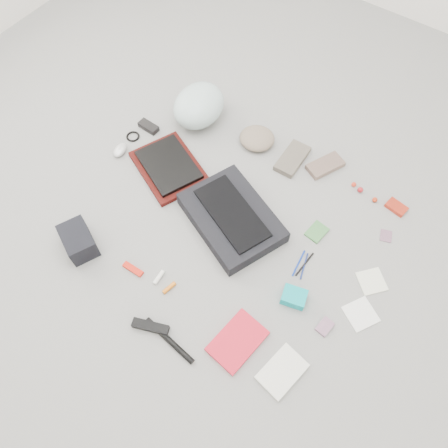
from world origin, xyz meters
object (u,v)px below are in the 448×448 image
Objects in this scene: laptop at (169,165)px; book_red at (237,341)px; camera_bag at (78,241)px; accordion_wallet at (294,297)px; messenger_bag at (232,218)px; bike_helmet at (199,106)px.

laptop is 0.96m from book_red.
camera_bag reaches higher than accordion_wallet.
accordion_wallet is at bearing 8.44° from laptop.
messenger_bag is 0.58m from book_red.
camera_bag reaches higher than book_red.
accordion_wallet reaches higher than book_red.
accordion_wallet is (0.89, -0.24, -0.01)m from laptop.
book_red is 2.27× the size of accordion_wallet.
messenger_bag is at bearing 14.16° from laptop.
bike_helmet reaches higher than book_red.
messenger_bag is 0.72m from camera_bag.
messenger_bag is 2.65× the size of camera_bag.
camera_bag is at bearing -93.08° from bike_helmet.
bike_helmet is 3.10× the size of accordion_wallet.
bike_helmet is at bearing 125.92° from laptop.
bike_helmet reaches higher than camera_bag.
camera_bag is at bearing -71.76° from laptop.
bike_helmet is 1.36× the size of book_red.
camera_bag is (-0.50, -0.52, 0.02)m from messenger_bag.
book_red is at bearing -50.85° from bike_helmet.
laptop is 1.00× the size of bike_helmet.
bike_helmet is 1.80× the size of camera_bag.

